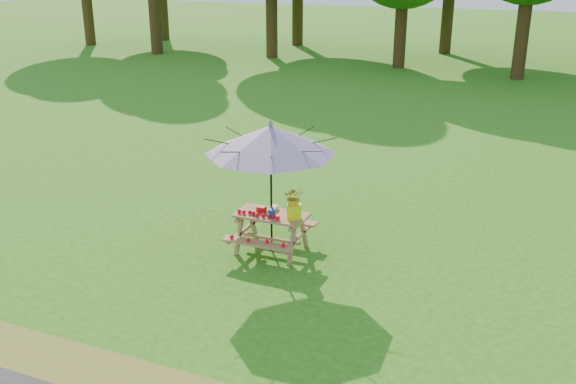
% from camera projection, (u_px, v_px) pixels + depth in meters
% --- Properties ---
extents(ground, '(120.00, 120.00, 0.00)m').
position_uv_depth(ground, '(405.00, 320.00, 8.80)').
color(ground, '#2B6613').
rests_on(ground, ground).
extents(picnic_table, '(1.20, 1.32, 0.67)m').
position_uv_depth(picnic_table, '(272.00, 233.00, 10.78)').
color(picnic_table, '#946142').
rests_on(picnic_table, ground).
extents(patio_umbrella, '(2.75, 2.75, 2.25)m').
position_uv_depth(patio_umbrella, '(271.00, 140.00, 10.23)').
color(patio_umbrella, black).
rests_on(patio_umbrella, ground).
extents(produce_bins, '(0.38, 0.42, 0.13)m').
position_uv_depth(produce_bins, '(269.00, 210.00, 10.67)').
color(produce_bins, '#B70E13').
rests_on(produce_bins, picnic_table).
extents(tomatoes_row, '(0.77, 0.13, 0.07)m').
position_uv_depth(tomatoes_row, '(259.00, 214.00, 10.55)').
color(tomatoes_row, red).
rests_on(tomatoes_row, picnic_table).
extents(flower_bucket, '(0.41, 0.39, 0.54)m').
position_uv_depth(flower_bucket, '(294.00, 201.00, 10.39)').
color(flower_bucket, '#F3F30C').
rests_on(flower_bucket, picnic_table).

